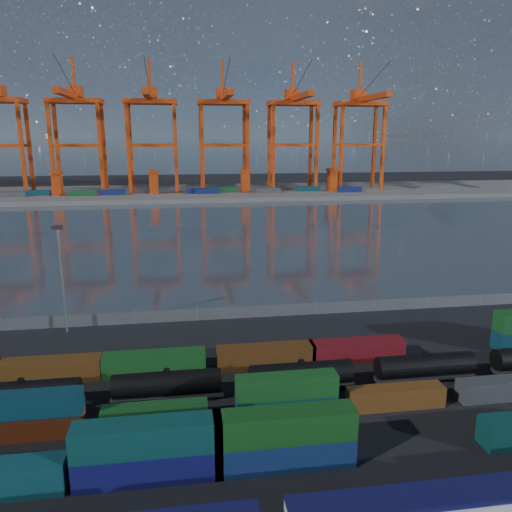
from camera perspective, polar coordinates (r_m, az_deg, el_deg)
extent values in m
plane|color=black|center=(58.57, 4.53, -16.54)|extent=(700.00, 700.00, 0.00)
plane|color=#303C46|center=(157.51, -4.04, 2.79)|extent=(700.00, 700.00, 0.00)
cube|color=#514F4C|center=(261.11, -5.90, 7.25)|extent=(700.00, 70.00, 2.00)
cone|color=#1E2630|center=(1675.95, -15.95, 20.97)|extent=(1100.00, 1100.00, 520.00)
cone|color=#1E2630|center=(1674.92, -1.26, 20.43)|extent=(1040.00, 1040.00, 460.00)
cone|color=#1E2630|center=(1766.46, 12.45, 18.47)|extent=(960.00, 960.00, 380.00)
cone|color=#1E2630|center=(1913.09, 22.64, 16.17)|extent=(840.00, 840.00, 300.00)
cube|color=#0F0F38|center=(41.31, 21.87, -23.85)|extent=(24.09, 2.60, 0.48)
cube|color=#111255|center=(48.07, -12.10, -22.32)|extent=(12.80, 2.60, 2.77)
cube|color=#0C3F3E|center=(46.52, -12.28, -19.54)|extent=(12.80, 2.60, 2.77)
cube|color=navy|center=(48.68, 3.28, -21.50)|extent=(12.80, 2.60, 2.77)
cube|color=#144B17|center=(47.14, 3.33, -18.74)|extent=(12.80, 2.60, 2.77)
cube|color=maroon|center=(57.25, -24.63, -17.25)|extent=(10.87, 2.21, 2.36)
cube|color=#0C3340|center=(56.13, -24.87, -15.16)|extent=(10.87, 2.21, 2.36)
cube|color=#144B1A|center=(55.08, -11.45, -17.47)|extent=(10.87, 2.21, 2.36)
cube|color=#0B363A|center=(55.94, 3.50, -16.68)|extent=(10.87, 2.21, 2.36)
cube|color=#16531B|center=(54.80, 3.53, -14.55)|extent=(10.87, 2.21, 2.36)
cube|color=brown|center=(59.48, 15.65, -15.24)|extent=(10.87, 2.21, 2.36)
cube|color=#383B3D|center=(65.60, 26.44, -13.38)|extent=(10.87, 2.21, 2.36)
cube|color=#563211|center=(67.79, -22.69, -11.91)|extent=(12.80, 2.60, 2.77)
cube|color=#154F1A|center=(65.76, -11.52, -11.88)|extent=(12.80, 2.60, 2.77)
cube|color=#502D10|center=(66.42, 1.14, -11.33)|extent=(12.80, 2.60, 2.77)
cube|color=maroon|center=(69.39, 11.42, -10.48)|extent=(12.80, 2.60, 2.77)
cylinder|color=black|center=(61.59, -25.14, -14.02)|extent=(12.13, 2.70, 2.70)
cylinder|color=black|center=(60.95, -25.28, -12.77)|extent=(0.75, 0.75, 0.47)
cube|color=black|center=(62.26, -24.99, -15.24)|extent=(12.59, 1.87, 0.37)
cube|color=black|center=(61.37, -21.06, -15.68)|extent=(2.33, 1.68, 0.56)
cylinder|color=black|center=(59.00, -10.12, -14.11)|extent=(12.13, 2.70, 2.70)
cylinder|color=black|center=(58.32, -10.18, -12.81)|extent=(0.75, 0.75, 0.47)
cube|color=black|center=(59.70, -10.06, -15.38)|extent=(12.59, 1.87, 0.37)
cube|color=black|center=(60.19, -14.19, -15.75)|extent=(2.33, 1.68, 0.56)
cube|color=black|center=(59.86, -5.87, -15.55)|extent=(2.33, 1.68, 0.56)
cylinder|color=black|center=(60.40, 5.15, -13.25)|extent=(12.13, 2.70, 2.70)
cylinder|color=black|center=(59.74, 5.18, -11.97)|extent=(0.75, 0.75, 0.47)
cube|color=black|center=(61.09, 5.12, -14.50)|extent=(12.59, 1.87, 0.37)
cube|color=black|center=(60.50, 1.10, -15.14)|extent=(2.33, 1.68, 0.56)
cube|color=black|center=(62.30, 8.99, -14.42)|extent=(2.33, 1.68, 0.56)
cylinder|color=black|center=(65.55, 18.73, -11.71)|extent=(12.13, 2.70, 2.70)
cylinder|color=black|center=(64.94, 18.83, -10.52)|extent=(0.75, 0.75, 0.47)
cube|color=black|center=(66.18, 18.63, -12.89)|extent=(12.59, 1.87, 0.37)
cube|color=black|center=(64.64, 15.19, -13.66)|extent=(2.33, 1.68, 0.56)
cube|color=black|center=(68.26, 21.82, -12.67)|extent=(2.33, 1.68, 0.56)
cube|color=black|center=(71.95, 26.83, -11.81)|extent=(2.33, 1.68, 0.56)
cube|color=#595B5E|center=(83.17, 0.21, -6.36)|extent=(160.00, 0.06, 2.00)
cylinder|color=slate|center=(86.97, -27.05, -6.94)|extent=(0.12, 0.12, 2.20)
cylinder|color=slate|center=(84.27, -20.56, -6.92)|extent=(0.12, 0.12, 2.20)
cylinder|color=slate|center=(82.69, -13.73, -6.81)|extent=(0.12, 0.12, 2.20)
cylinder|color=slate|center=(82.31, -6.74, -6.60)|extent=(0.12, 0.12, 2.20)
cylinder|color=slate|center=(83.14, 0.21, -6.29)|extent=(0.12, 0.12, 2.20)
cylinder|color=slate|center=(85.14, 6.91, -5.91)|extent=(0.12, 0.12, 2.20)
cylinder|color=slate|center=(88.24, 13.21, -5.48)|extent=(0.12, 0.12, 2.20)
cylinder|color=slate|center=(92.32, 19.02, -5.02)|extent=(0.12, 0.12, 2.20)
cylinder|color=slate|center=(97.27, 24.27, -4.56)|extent=(0.12, 0.12, 2.20)
cylinder|color=slate|center=(80.33, -21.25, -2.79)|extent=(0.36, 0.36, 16.00)
cube|color=black|center=(78.54, -21.76, 3.04)|extent=(1.60, 0.40, 0.60)
cube|color=red|center=(258.59, -25.16, 10.82)|extent=(1.61, 1.61, 45.32)
cube|color=red|center=(270.21, -24.44, 10.95)|extent=(1.61, 1.61, 45.32)
cube|color=red|center=(273.33, -26.76, 11.22)|extent=(22.16, 1.41, 1.41)
cube|color=red|center=(255.31, -22.35, 11.06)|extent=(1.61, 1.61, 45.32)
cube|color=red|center=(267.08, -21.75, 11.18)|extent=(1.61, 1.61, 45.32)
cube|color=red|center=(251.10, -17.34, 11.43)|extent=(1.61, 1.61, 45.32)
cube|color=red|center=(263.05, -16.95, 11.53)|extent=(1.61, 1.61, 45.32)
cube|color=red|center=(252.92, -19.91, 11.77)|extent=(22.16, 1.41, 1.41)
cube|color=red|center=(264.79, -19.41, 11.85)|extent=(22.16, 1.41, 1.41)
cube|color=red|center=(259.31, -20.02, 16.31)|extent=(25.18, 14.10, 2.22)
cube|color=red|center=(247.61, -20.62, 16.90)|extent=(3.02, 48.34, 2.52)
cube|color=red|center=(263.58, -19.93, 17.25)|extent=(6.04, 8.06, 5.04)
cube|color=red|center=(262.30, -20.16, 18.91)|extent=(1.21, 1.21, 16.11)
cylinder|color=black|center=(245.86, -20.88, 18.56)|extent=(0.24, 41.45, 13.68)
cube|color=red|center=(249.52, -14.37, 11.61)|extent=(1.61, 1.61, 45.32)
cube|color=red|center=(261.55, -14.11, 11.69)|extent=(1.61, 1.61, 45.32)
cube|color=red|center=(248.35, -9.17, 11.84)|extent=(1.61, 1.61, 45.32)
cube|color=red|center=(260.44, -9.15, 11.92)|extent=(1.61, 1.61, 45.32)
cube|color=red|center=(248.64, -11.81, 12.26)|extent=(22.16, 1.41, 1.41)
cube|color=red|center=(260.71, -11.66, 12.31)|extent=(22.16, 1.41, 1.41)
cube|color=red|center=(255.14, -11.96, 16.86)|extent=(25.18, 14.10, 2.22)
cube|color=red|center=(243.24, -12.15, 17.51)|extent=(3.02, 48.34, 2.52)
cube|color=red|center=(259.48, -11.96, 17.81)|extent=(6.04, 8.06, 5.04)
cube|color=red|center=(258.18, -12.07, 19.51)|extent=(1.21, 1.21, 16.11)
cylinder|color=black|center=(241.46, -12.27, 19.22)|extent=(0.24, 41.45, 13.68)
cube|color=red|center=(248.58, -6.15, 11.94)|extent=(1.61, 1.61, 45.32)
cube|color=red|center=(260.65, -6.27, 12.01)|extent=(1.61, 1.61, 45.32)
cube|color=red|center=(250.52, -0.97, 12.02)|extent=(1.61, 1.61, 45.32)
cube|color=red|center=(262.50, -1.32, 12.09)|extent=(1.61, 1.61, 45.32)
cube|color=red|center=(249.25, -3.56, 12.51)|extent=(22.16, 1.41, 1.41)
cube|color=red|center=(261.29, -3.80, 12.56)|extent=(22.16, 1.41, 1.41)
cube|color=red|center=(255.74, -3.75, 17.11)|extent=(25.18, 14.10, 2.22)
cube|color=red|center=(243.86, -3.51, 17.76)|extent=(3.02, 48.34, 2.52)
cube|color=red|center=(260.06, -3.85, 18.05)|extent=(6.04, 8.06, 5.04)
cube|color=red|center=(258.77, -3.83, 19.75)|extent=(1.21, 1.21, 16.11)
cylinder|color=black|center=(242.09, -3.48, 19.47)|extent=(0.24, 41.45, 13.68)
cube|color=red|center=(252.53, 1.99, 12.03)|extent=(1.61, 1.61, 45.32)
cube|color=red|center=(264.42, 1.50, 12.10)|extent=(1.61, 1.61, 45.32)
cube|color=red|center=(257.47, 6.95, 11.97)|extent=(1.61, 1.61, 45.32)
cube|color=red|center=(269.14, 6.26, 12.05)|extent=(1.61, 1.61, 45.32)
cube|color=red|center=(254.72, 4.50, 12.52)|extent=(22.16, 1.41, 1.41)
cube|color=red|center=(266.51, 3.91, 12.57)|extent=(22.16, 1.41, 1.41)
cube|color=red|center=(261.07, 4.28, 17.03)|extent=(25.18, 14.10, 2.22)
cube|color=red|center=(249.45, 4.93, 17.64)|extent=(3.02, 48.34, 2.52)
cube|color=red|center=(265.31, 4.10, 17.95)|extent=(6.04, 8.06, 5.04)
cube|color=red|center=(264.04, 4.23, 19.62)|extent=(1.21, 1.21, 16.11)
cylinder|color=black|center=(247.72, 5.10, 19.31)|extent=(0.24, 41.45, 13.68)
cube|color=red|center=(261.15, 9.73, 11.90)|extent=(1.61, 1.61, 45.32)
cube|color=red|center=(272.67, 8.93, 11.99)|extent=(1.61, 1.61, 45.32)
cube|color=red|center=(268.83, 14.32, 11.72)|extent=(1.61, 1.61, 45.32)
cube|color=red|center=(280.03, 13.35, 11.83)|extent=(1.61, 1.61, 45.32)
cube|color=red|center=(264.74, 12.08, 12.31)|extent=(22.16, 1.41, 1.41)
cube|color=red|center=(276.11, 11.19, 12.39)|extent=(22.16, 1.41, 1.41)
cube|color=red|center=(270.85, 11.84, 16.66)|extent=(25.18, 14.10, 2.22)
cube|color=red|center=(259.67, 12.82, 17.21)|extent=(3.02, 48.34, 2.52)
cube|color=red|center=(274.94, 11.59, 17.57)|extent=(6.04, 8.06, 5.04)
cube|color=red|center=(273.72, 11.82, 19.17)|extent=(1.21, 1.21, 16.11)
cylinder|color=black|center=(258.01, 13.11, 18.79)|extent=(0.24, 41.45, 13.68)
cube|color=navy|center=(245.68, -5.58, 7.41)|extent=(12.00, 2.44, 2.60)
cube|color=navy|center=(255.55, 10.63, 7.47)|extent=(12.00, 2.44, 2.60)
cube|color=navy|center=(246.89, -6.60, 7.41)|extent=(12.00, 2.44, 2.60)
cube|color=#0C3842|center=(258.10, -23.77, 6.62)|extent=(12.00, 2.44, 2.60)
cube|color=#3F4244|center=(256.38, -26.19, 6.34)|extent=(12.00, 2.44, 2.60)
cube|color=#3F4244|center=(247.03, 1.40, 7.50)|extent=(12.00, 2.44, 2.60)
cube|color=#144C23|center=(249.14, -19.21, 6.81)|extent=(12.00, 2.44, 2.60)
cube|color=navy|center=(248.31, -16.05, 7.01)|extent=(12.00, 2.44, 2.60)
cube|color=#144C23|center=(251.03, -3.65, 7.57)|extent=(12.00, 2.44, 2.60)
cube|color=#0C3842|center=(257.63, 6.04, 7.68)|extent=(12.00, 2.44, 2.60)
cube|color=red|center=(256.96, -21.75, 7.61)|extent=(4.00, 6.00, 10.00)
cube|color=red|center=(256.54, -21.86, 8.83)|extent=(5.00, 7.00, 1.20)
cube|color=red|center=(250.64, -11.59, 8.17)|extent=(4.00, 6.00, 10.00)
cube|color=red|center=(250.21, -11.65, 9.42)|extent=(5.00, 7.00, 1.20)
cube|color=red|center=(252.32, -1.23, 8.47)|extent=(4.00, 6.00, 10.00)
cube|color=red|center=(251.89, -1.24, 9.72)|extent=(5.00, 7.00, 1.20)
cube|color=red|center=(261.83, 8.69, 8.51)|extent=(4.00, 6.00, 10.00)
cube|color=red|center=(261.42, 8.74, 9.71)|extent=(5.00, 7.00, 1.20)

